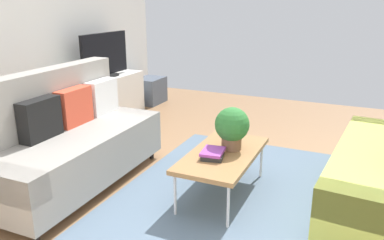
% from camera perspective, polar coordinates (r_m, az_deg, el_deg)
% --- Properties ---
extents(ground_plane, '(7.68, 7.68, 0.00)m').
position_cam_1_polar(ground_plane, '(3.60, 5.42, -11.26)').
color(ground_plane, '#936B47').
extents(area_rug, '(2.90, 2.20, 0.01)m').
position_cam_1_polar(area_rug, '(3.53, 7.29, -11.82)').
color(area_rug, slate).
rests_on(area_rug, ground_plane).
extents(couch_beige, '(1.91, 0.87, 1.10)m').
position_cam_1_polar(couch_beige, '(3.83, -17.94, -2.83)').
color(couch_beige, gray).
rests_on(couch_beige, ground_plane).
extents(coffee_table, '(1.10, 0.56, 0.42)m').
position_cam_1_polar(coffee_table, '(3.46, 4.61, -5.24)').
color(coffee_table, '#9E7042').
rests_on(coffee_table, ground_plane).
extents(tv_console, '(1.40, 0.44, 0.64)m').
position_cam_1_polar(tv_console, '(5.87, -12.54, 3.15)').
color(tv_console, silver).
rests_on(tv_console, ground_plane).
extents(tv, '(1.00, 0.20, 0.64)m').
position_cam_1_polar(tv, '(5.74, -12.79, 9.26)').
color(tv, black).
rests_on(tv, tv_console).
extents(storage_trunk, '(0.52, 0.40, 0.44)m').
position_cam_1_polar(storage_trunk, '(6.73, -6.22, 4.38)').
color(storage_trunk, '#4C5666').
rests_on(storage_trunk, ground_plane).
extents(potted_plant, '(0.31, 0.31, 0.39)m').
position_cam_1_polar(potted_plant, '(3.46, 5.96, -0.96)').
color(potted_plant, brown).
rests_on(potted_plant, coffee_table).
extents(table_book_0, '(0.28, 0.23, 0.04)m').
position_cam_1_polar(table_book_0, '(3.34, 3.10, -5.21)').
color(table_book_0, '#262626').
rests_on(table_book_0, coffee_table).
extents(table_book_1, '(0.26, 0.21, 0.02)m').
position_cam_1_polar(table_book_1, '(3.33, 3.11, -4.70)').
color(table_book_1, purple).
rests_on(table_book_1, table_book_0).
extents(vase_0, '(0.08, 0.08, 0.16)m').
position_cam_1_polar(vase_0, '(5.38, -16.93, 5.92)').
color(vase_0, '#33B29E').
rests_on(vase_0, tv_console).
extents(bottle_0, '(0.06, 0.06, 0.21)m').
position_cam_1_polar(bottle_0, '(5.42, -15.24, 6.41)').
color(bottle_0, '#262626').
rests_on(bottle_0, tv_console).
extents(bottle_1, '(0.06, 0.06, 0.22)m').
position_cam_1_polar(bottle_1, '(5.50, -14.53, 6.67)').
color(bottle_1, orange).
rests_on(bottle_1, tv_console).
extents(bottle_2, '(0.06, 0.06, 0.17)m').
position_cam_1_polar(bottle_2, '(5.59, -13.79, 6.61)').
color(bottle_2, '#3F8C4C').
rests_on(bottle_2, tv_console).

